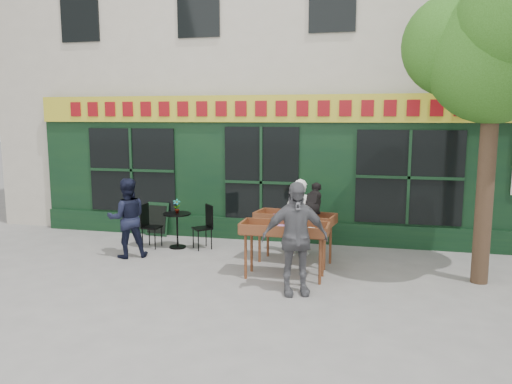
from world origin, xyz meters
The scene contains 14 objects.
ground centered at (0.00, 0.00, 0.00)m, with size 80.00×80.00×0.00m, color slate.
building centered at (0.00, 5.97, 4.97)m, with size 14.00×7.26×10.00m.
street_tree centered at (4.34, 0.36, 4.11)m, with size 3.05×2.90×5.60m.
book_cart_center centered at (1.03, 0.72, 0.82)m, with size 1.58×0.86×0.99m.
dog centered at (1.38, 0.67, 1.29)m, with size 0.34×0.60×0.60m, color black, non-canonical shape.
woman centered at (1.03, 1.37, 0.79)m, with size 0.57×0.38×1.57m, color white.
book_cart_right centered at (0.99, -0.22, 0.82)m, with size 1.50×0.62×0.99m.
man_right centered at (1.29, -0.97, 0.91)m, with size 1.07×0.44×1.82m, color #535358.
bistro_table centered at (-1.62, 1.24, 0.54)m, with size 0.60×0.60×0.76m.
bistro_chair_left centered at (-2.26, 1.15, 0.56)m, with size 0.38×0.38×0.95m.
bistro_chair_right centered at (-1.01, 1.35, 0.56)m, with size 0.51×0.51×0.95m.
potted_plant centered at (-1.62, 1.24, 0.92)m, with size 0.16×0.11×0.31m, color gray.
man_left centered at (-2.32, 0.34, 0.81)m, with size 0.78×0.61×1.61m, color black.
chalkboard centered at (-2.53, 2.19, 0.40)m, with size 0.57×0.23×0.79m.
Camera 1 is at (2.48, -8.62, 2.82)m, focal length 35.00 mm.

